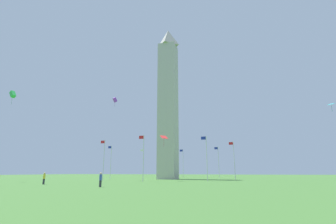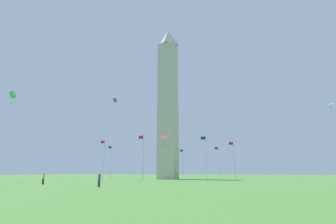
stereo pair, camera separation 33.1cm
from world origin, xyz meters
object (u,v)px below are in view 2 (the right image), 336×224
object	(u,v)px
obelisk_monument	(168,100)
flagpole_w	(183,162)
flagpole_n	(111,160)
kite_green_box	(13,94)
kite_red_diamond	(164,137)
flagpole_sw	(219,161)
flagpole_ne	(104,158)
flagpole_nw	(143,162)
flagpole_e	(143,156)
flagpole_se	(206,156)
flagpole_s	(234,159)
person_yellow_shirt	(43,178)
kite_cyan_diamond	(331,104)
person_blue_shirt	(99,180)
kite_purple_box	(115,100)

from	to	relation	value
obelisk_monument	flagpole_w	distance (m)	23.38
flagpole_n	flagpole_w	world-z (taller)	same
kite_green_box	kite_red_diamond	distance (m)	33.01
flagpole_n	flagpole_w	size ratio (longest dim) A/B	1.00
flagpole_n	flagpole_sw	bearing A→B (deg)	-157.50
obelisk_monument	flagpole_ne	world-z (taller)	obelisk_monument
flagpole_nw	kite_green_box	world-z (taller)	kite_green_box
flagpole_nw	flagpole_e	bearing A→B (deg)	112.50
flagpole_n	flagpole_e	bearing A→B (deg)	135.00
flagpole_se	flagpole_s	size ratio (longest dim) A/B	1.00
flagpole_sw	flagpole_s	bearing A→B (deg)	112.50
flagpole_w	person_yellow_shirt	distance (m)	49.68
kite_cyan_diamond	flagpole_nw	bearing A→B (deg)	-34.92
flagpole_sw	kite_red_diamond	distance (m)	26.14
flagpole_se	person_blue_shirt	world-z (taller)	flagpole_se
flagpole_n	flagpole_ne	bearing A→B (deg)	112.50
flagpole_sw	flagpole_ne	bearing A→B (deg)	45.00
flagpole_w	flagpole_s	bearing A→B (deg)	135.00
kite_red_diamond	kite_purple_box	bearing A→B (deg)	-1.76
flagpole_ne	flagpole_s	world-z (taller)	same
flagpole_e	flagpole_se	bearing A→B (deg)	-157.50
flagpole_ne	flagpole_nw	distance (m)	23.66
obelisk_monument	person_yellow_shirt	xyz separation A→B (m)	(9.61, 31.86, -20.39)
flagpole_s	flagpole_ne	bearing A→B (deg)	22.50
kite_cyan_diamond	kite_purple_box	size ratio (longest dim) A/B	0.61
flagpole_ne	person_yellow_shirt	bearing A→B (deg)	96.48
flagpole_ne	kite_purple_box	size ratio (longest dim) A/B	4.06
person_yellow_shirt	kite_red_diamond	xyz separation A→B (m)	(-12.46, -19.47, 8.17)
kite_purple_box	kite_cyan_diamond	bearing A→B (deg)	170.14
flagpole_nw	person_yellow_shirt	world-z (taller)	flagpole_nw
person_yellow_shirt	kite_red_diamond	bearing A→B (deg)	-26.60
flagpole_e	kite_cyan_diamond	world-z (taller)	kite_cyan_diamond
person_blue_shirt	flagpole_sw	bearing A→B (deg)	-41.14
flagpole_n	person_yellow_shirt	world-z (taller)	flagpole_n
flagpole_nw	kite_purple_box	size ratio (longest dim) A/B	4.06
obelisk_monument	flagpole_n	world-z (taller)	obelisk_monument
flagpole_ne	kite_red_diamond	bearing A→B (deg)	177.83
flagpole_nw	kite_cyan_diamond	bearing A→B (deg)	145.08
flagpole_n	flagpole_se	world-z (taller)	same
flagpole_nw	person_blue_shirt	world-z (taller)	flagpole_nw
person_yellow_shirt	flagpole_nw	bearing A→B (deg)	9.00
flagpole_sw	person_blue_shirt	size ratio (longest dim) A/B	5.21
flagpole_w	kite_green_box	world-z (taller)	kite_green_box
flagpole_se	flagpole_sw	distance (m)	23.66
person_yellow_shirt	kite_purple_box	distance (m)	26.63
kite_purple_box	flagpole_ne	bearing A→B (deg)	-4.47
flagpole_sw	kite_cyan_diamond	size ratio (longest dim) A/B	6.66
obelisk_monument	kite_green_box	xyz separation A→B (m)	(26.43, 24.98, -3.63)
flagpole_w	person_yellow_shirt	size ratio (longest dim) A/B	5.12
flagpole_w	person_blue_shirt	xyz separation A→B (m)	(-2.18, 52.08, -4.07)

